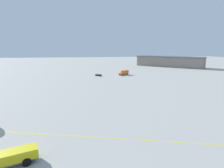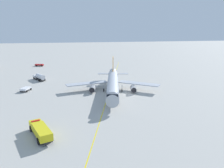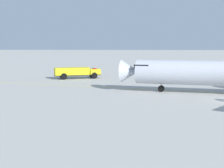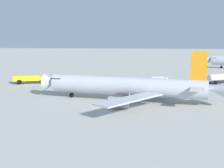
# 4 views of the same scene
# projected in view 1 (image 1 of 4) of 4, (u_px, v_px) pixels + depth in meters

# --- Properties ---
(baggage_truck_truck) EXTENTS (4.18, 4.35, 1.22)m
(baggage_truck_truck) POSITION_uv_depth(u_px,v_px,m) (98.00, 75.00, 123.70)
(baggage_truck_truck) COLOR #232326
(baggage_truck_truck) RESTS_ON ground_plane
(fire_tender_truck) EXTENTS (5.99, 10.56, 2.50)m
(fire_tender_truck) POSITION_uv_depth(u_px,v_px,m) (4.00, 159.00, 29.53)
(fire_tender_truck) COLOR #232326
(fire_tender_truck) RESTS_ON ground_plane
(catering_truck_truck) EXTENTS (6.99, 7.80, 3.10)m
(catering_truck_truck) POSITION_uv_depth(u_px,v_px,m) (124.00, 73.00, 128.11)
(catering_truck_truck) COLOR #232326
(catering_truck_truck) RESTS_ON ground_plane
(terminal_shed) EXTENTS (56.38, 58.21, 9.91)m
(terminal_shed) POSITION_uv_depth(u_px,v_px,m) (169.00, 61.00, 182.71)
(terminal_shed) COLOR gray
(terminal_shed) RESTS_ON ground_plane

